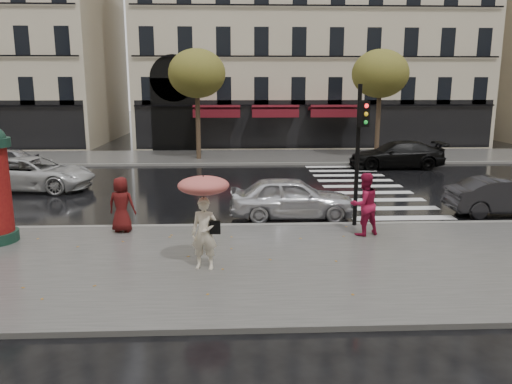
{
  "coord_description": "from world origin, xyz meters",
  "views": [
    {
      "loc": [
        0.18,
        -12.43,
        4.48
      ],
      "look_at": [
        0.79,
        1.5,
        1.51
      ],
      "focal_mm": 35.0,
      "sensor_mm": 36.0,
      "label": 1
    }
  ],
  "objects_px": {
    "car_black": "(396,155)",
    "car_darkgrey": "(505,196)",
    "woman_red": "(364,204)",
    "car_white": "(33,174)",
    "traffic_light": "(360,142)",
    "car_far_silver": "(1,160)",
    "car_silver": "(291,197)",
    "man_burgundy": "(122,204)",
    "woman_umbrella": "(204,206)"
  },
  "relations": [
    {
      "from": "car_black",
      "to": "car_darkgrey",
      "type": "bearing_deg",
      "value": 3.81
    },
    {
      "from": "woman_red",
      "to": "car_white",
      "type": "xyz_separation_m",
      "value": [
        -12.62,
        7.67,
        -0.33
      ]
    },
    {
      "from": "car_darkgrey",
      "to": "car_black",
      "type": "relative_size",
      "value": 0.78
    },
    {
      "from": "traffic_light",
      "to": "car_darkgrey",
      "type": "height_order",
      "value": "traffic_light"
    },
    {
      "from": "car_black",
      "to": "car_far_silver",
      "type": "distance_m",
      "value": 21.34
    },
    {
      "from": "woman_red",
      "to": "car_darkgrey",
      "type": "bearing_deg",
      "value": -176.01
    },
    {
      "from": "woman_red",
      "to": "car_silver",
      "type": "distance_m",
      "value": 3.11
    },
    {
      "from": "woman_red",
      "to": "car_black",
      "type": "distance_m",
      "value": 13.87
    },
    {
      "from": "man_burgundy",
      "to": "traffic_light",
      "type": "distance_m",
      "value": 7.52
    },
    {
      "from": "car_black",
      "to": "man_burgundy",
      "type": "bearing_deg",
      "value": -44.9
    },
    {
      "from": "car_darkgrey",
      "to": "car_far_silver",
      "type": "relative_size",
      "value": 1.06
    },
    {
      "from": "car_black",
      "to": "traffic_light",
      "type": "bearing_deg",
      "value": -22.75
    },
    {
      "from": "car_silver",
      "to": "car_black",
      "type": "bearing_deg",
      "value": -34.12
    },
    {
      "from": "car_darkgrey",
      "to": "traffic_light",
      "type": "bearing_deg",
      "value": 106.18
    },
    {
      "from": "car_darkgrey",
      "to": "car_silver",
      "type": "bearing_deg",
      "value": 91.38
    },
    {
      "from": "car_black",
      "to": "car_far_silver",
      "type": "relative_size",
      "value": 1.36
    },
    {
      "from": "man_burgundy",
      "to": "car_darkgrey",
      "type": "xyz_separation_m",
      "value": [
        12.99,
        1.95,
        -0.3
      ]
    },
    {
      "from": "woman_umbrella",
      "to": "car_far_silver",
      "type": "distance_m",
      "value": 19.1
    },
    {
      "from": "woman_umbrella",
      "to": "car_darkgrey",
      "type": "xyz_separation_m",
      "value": [
        10.29,
        5.21,
        -1.01
      ]
    },
    {
      "from": "car_silver",
      "to": "car_darkgrey",
      "type": "bearing_deg",
      "value": -89.0
    },
    {
      "from": "man_burgundy",
      "to": "car_far_silver",
      "type": "distance_m",
      "value": 14.84
    },
    {
      "from": "traffic_light",
      "to": "car_black",
      "type": "distance_m",
      "value": 13.11
    },
    {
      "from": "traffic_light",
      "to": "car_white",
      "type": "distance_m",
      "value": 14.47
    },
    {
      "from": "woman_umbrella",
      "to": "car_white",
      "type": "relative_size",
      "value": 0.45
    },
    {
      "from": "woman_umbrella",
      "to": "woman_red",
      "type": "height_order",
      "value": "woman_umbrella"
    },
    {
      "from": "woman_umbrella",
      "to": "traffic_light",
      "type": "height_order",
      "value": "traffic_light"
    },
    {
      "from": "traffic_light",
      "to": "car_far_silver",
      "type": "height_order",
      "value": "traffic_light"
    },
    {
      "from": "woman_red",
      "to": "car_far_silver",
      "type": "xyz_separation_m",
      "value": [
        -16.18,
        12.51,
        -0.41
      ]
    },
    {
      "from": "woman_red",
      "to": "car_black",
      "type": "bearing_deg",
      "value": -132.24
    },
    {
      "from": "woman_umbrella",
      "to": "traffic_light",
      "type": "xyz_separation_m",
      "value": [
        4.59,
        3.59,
        1.12
      ]
    },
    {
      "from": "traffic_light",
      "to": "car_silver",
      "type": "xyz_separation_m",
      "value": [
        -1.91,
        1.48,
        -2.07
      ]
    },
    {
      "from": "woman_red",
      "to": "car_far_silver",
      "type": "distance_m",
      "value": 20.46
    },
    {
      "from": "car_silver",
      "to": "car_far_silver",
      "type": "height_order",
      "value": "car_silver"
    },
    {
      "from": "man_burgundy",
      "to": "woman_umbrella",
      "type": "bearing_deg",
      "value": 140.48
    },
    {
      "from": "traffic_light",
      "to": "woman_red",
      "type": "bearing_deg",
      "value": -91.91
    },
    {
      "from": "woman_umbrella",
      "to": "car_far_silver",
      "type": "xyz_separation_m",
      "value": [
        -11.63,
        15.12,
        -1.03
      ]
    },
    {
      "from": "car_black",
      "to": "car_far_silver",
      "type": "height_order",
      "value": "car_black"
    },
    {
      "from": "car_darkgrey",
      "to": "car_black",
      "type": "bearing_deg",
      "value": 3.54
    },
    {
      "from": "car_silver",
      "to": "car_black",
      "type": "distance_m",
      "value": 12.56
    },
    {
      "from": "car_darkgrey",
      "to": "car_white",
      "type": "bearing_deg",
      "value": 74.84
    },
    {
      "from": "man_burgundy",
      "to": "car_black",
      "type": "bearing_deg",
      "value": -124.5
    },
    {
      "from": "traffic_light",
      "to": "car_black",
      "type": "relative_size",
      "value": 0.86
    },
    {
      "from": "woman_red",
      "to": "car_darkgrey",
      "type": "distance_m",
      "value": 6.31
    },
    {
      "from": "woman_red",
      "to": "car_darkgrey",
      "type": "relative_size",
      "value": 0.47
    },
    {
      "from": "car_white",
      "to": "car_far_silver",
      "type": "bearing_deg",
      "value": 42.8
    },
    {
      "from": "woman_red",
      "to": "traffic_light",
      "type": "relative_size",
      "value": 0.42
    },
    {
      "from": "car_white",
      "to": "car_far_silver",
      "type": "distance_m",
      "value": 6.01
    },
    {
      "from": "woman_red",
      "to": "car_far_silver",
      "type": "relative_size",
      "value": 0.5
    },
    {
      "from": "woman_red",
      "to": "car_far_silver",
      "type": "bearing_deg",
      "value": -58.13
    },
    {
      "from": "car_silver",
      "to": "car_black",
      "type": "xyz_separation_m",
      "value": [
        7.03,
        10.41,
        0.02
      ]
    }
  ]
}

